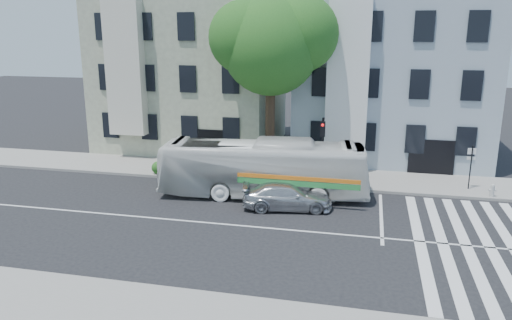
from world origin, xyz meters
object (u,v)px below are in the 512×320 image
(fire_hydrant, at_px, (492,190))
(traffic_signal, at_px, (322,144))
(bus, at_px, (263,168))
(sedan, at_px, (287,196))

(fire_hydrant, bearing_deg, traffic_signal, -177.65)
(bus, xyz_separation_m, fire_hydrant, (11.54, 2.08, -1.00))
(bus, xyz_separation_m, traffic_signal, (2.85, 1.72, 1.06))
(traffic_signal, distance_m, fire_hydrant, 8.94)
(traffic_signal, xyz_separation_m, fire_hydrant, (8.69, 0.36, -2.06))
(traffic_signal, bearing_deg, bus, -152.42)
(bus, relative_size, sedan, 2.48)
(fire_hydrant, bearing_deg, sedan, -159.71)
(traffic_signal, height_order, fire_hydrant, traffic_signal)
(bus, relative_size, traffic_signal, 2.72)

